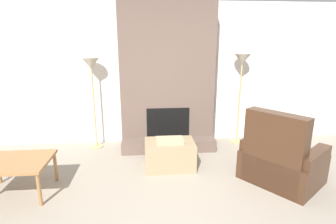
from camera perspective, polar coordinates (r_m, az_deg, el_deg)
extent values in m
cube|color=silver|center=(4.97, -0.45, 8.19)|extent=(8.11, 0.06, 2.60)
cube|color=brown|center=(4.74, -0.22, 7.85)|extent=(1.66, 0.40, 2.60)
cube|color=brown|center=(4.71, 0.16, -7.26)|extent=(1.66, 0.29, 0.21)
cube|color=black|center=(4.72, 0.01, -2.36)|extent=(0.76, 0.02, 0.54)
cube|color=#998460|center=(4.10, 0.35, -9.23)|extent=(0.76, 0.52, 0.42)
cube|color=tan|center=(4.01, 0.36, -6.18)|extent=(0.42, 0.29, 0.05)
cube|color=#422819|center=(4.06, 23.53, -10.84)|extent=(1.21, 1.24, 0.41)
cube|color=#422819|center=(3.68, 22.02, -8.02)|extent=(0.63, 0.75, 1.04)
cube|color=#422819|center=(3.91, 28.93, -11.30)|extent=(0.68, 0.56, 0.56)
cube|color=#422819|center=(4.18, 18.75, -8.45)|extent=(0.68, 0.56, 0.56)
cube|color=#9E7042|center=(3.84, -30.42, -9.41)|extent=(0.84, 0.67, 0.04)
cylinder|color=#9E7042|center=(3.55, -26.23, -14.95)|extent=(0.04, 0.04, 0.42)
cylinder|color=#9E7042|center=(4.04, -23.29, -10.90)|extent=(0.04, 0.04, 0.42)
cylinder|color=tan|center=(5.09, -15.19, -7.23)|extent=(0.23, 0.23, 0.02)
cylinder|color=tan|center=(4.87, -15.76, 0.60)|extent=(0.03, 0.03, 1.41)
cone|color=beige|center=(4.75, -16.46, 10.07)|extent=(0.29, 0.29, 0.20)
cylinder|color=tan|center=(5.31, 14.67, -6.26)|extent=(0.23, 0.23, 0.02)
cylinder|color=tan|center=(5.09, 15.22, 1.58)|extent=(0.03, 0.03, 1.47)
cone|color=beige|center=(4.97, 15.89, 10.97)|extent=(0.29, 0.29, 0.20)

